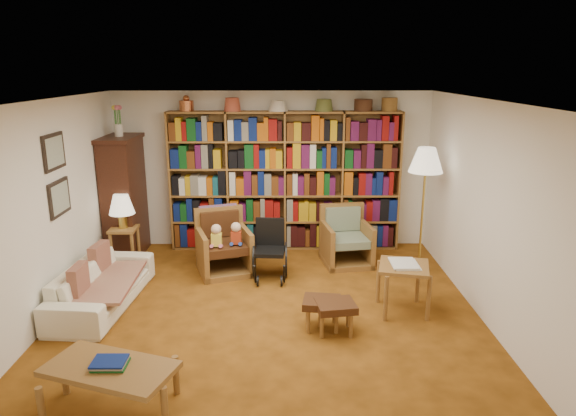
{
  "coord_description": "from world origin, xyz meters",
  "views": [
    {
      "loc": [
        0.2,
        -5.62,
        2.84
      ],
      "look_at": [
        0.24,
        0.6,
        1.14
      ],
      "focal_mm": 32.0,
      "sensor_mm": 36.0,
      "label": 1
    }
  ],
  "objects_px": {
    "sofa": "(102,285)",
    "floor_lamp": "(426,165)",
    "armchair_leather": "(225,245)",
    "side_table_lamp": "(124,239)",
    "side_table_papers": "(404,272)",
    "footstool_a": "(336,308)",
    "coffee_table": "(110,371)",
    "wheelchair": "(270,251)",
    "armchair_sage": "(346,241)",
    "footstool_b": "(322,305)"
  },
  "relations": [
    {
      "from": "side_table_lamp",
      "to": "wheelchair",
      "type": "distance_m",
      "value": 2.18
    },
    {
      "from": "sofa",
      "to": "footstool_a",
      "type": "distance_m",
      "value": 2.89
    },
    {
      "from": "coffee_table",
      "to": "armchair_sage",
      "type": "bearing_deg",
      "value": 55.58
    },
    {
      "from": "floor_lamp",
      "to": "footstool_b",
      "type": "bearing_deg",
      "value": -131.42
    },
    {
      "from": "sofa",
      "to": "wheelchair",
      "type": "distance_m",
      "value": 2.23
    },
    {
      "from": "armchair_leather",
      "to": "armchair_sage",
      "type": "xyz_separation_m",
      "value": [
        1.78,
        0.32,
        -0.05
      ]
    },
    {
      "from": "floor_lamp",
      "to": "coffee_table",
      "type": "xyz_separation_m",
      "value": [
        -3.43,
        -3.17,
        -1.17
      ]
    },
    {
      "from": "side_table_lamp",
      "to": "footstool_a",
      "type": "distance_m",
      "value": 3.52
    },
    {
      "from": "footstool_b",
      "to": "coffee_table",
      "type": "bearing_deg",
      "value": -142.93
    },
    {
      "from": "sofa",
      "to": "side_table_papers",
      "type": "height_order",
      "value": "side_table_papers"
    },
    {
      "from": "side_table_lamp",
      "to": "armchair_leather",
      "type": "bearing_deg",
      "value": -5.57
    },
    {
      "from": "footstool_a",
      "to": "floor_lamp",
      "type": "bearing_deg",
      "value": 52.89
    },
    {
      "from": "footstool_a",
      "to": "wheelchair",
      "type": "bearing_deg",
      "value": 115.72
    },
    {
      "from": "armchair_leather",
      "to": "coffee_table",
      "type": "distance_m",
      "value": 3.23
    },
    {
      "from": "side_table_lamp",
      "to": "armchair_sage",
      "type": "height_order",
      "value": "armchair_sage"
    },
    {
      "from": "armchair_leather",
      "to": "armchair_sage",
      "type": "relative_size",
      "value": 1.11
    },
    {
      "from": "footstool_a",
      "to": "armchair_sage",
      "type": "bearing_deg",
      "value": 80.47
    },
    {
      "from": "armchair_leather",
      "to": "footstool_a",
      "type": "height_order",
      "value": "armchair_leather"
    },
    {
      "from": "footstool_a",
      "to": "armchair_leather",
      "type": "bearing_deg",
      "value": 127.57
    },
    {
      "from": "floor_lamp",
      "to": "footstool_a",
      "type": "height_order",
      "value": "floor_lamp"
    },
    {
      "from": "footstool_a",
      "to": "coffee_table",
      "type": "height_order",
      "value": "coffee_table"
    },
    {
      "from": "floor_lamp",
      "to": "coffee_table",
      "type": "bearing_deg",
      "value": -137.22
    },
    {
      "from": "coffee_table",
      "to": "wheelchair",
      "type": "bearing_deg",
      "value": 66.43
    },
    {
      "from": "footstool_a",
      "to": "coffee_table",
      "type": "xyz_separation_m",
      "value": [
        -2.03,
        -1.33,
        0.08
      ]
    },
    {
      "from": "footstool_b",
      "to": "sofa",
      "type": "bearing_deg",
      "value": 167.21
    },
    {
      "from": "wheelchair",
      "to": "footstool_b",
      "type": "height_order",
      "value": "wheelchair"
    },
    {
      "from": "sofa",
      "to": "armchair_sage",
      "type": "xyz_separation_m",
      "value": [
        3.17,
        1.47,
        0.06
      ]
    },
    {
      "from": "sofa",
      "to": "side_table_lamp",
      "type": "bearing_deg",
      "value": 8.85
    },
    {
      "from": "side_table_lamp",
      "to": "floor_lamp",
      "type": "distance_m",
      "value": 4.44
    },
    {
      "from": "coffee_table",
      "to": "armchair_leather",
      "type": "bearing_deg",
      "value": 79.1
    },
    {
      "from": "side_table_lamp",
      "to": "coffee_table",
      "type": "relative_size",
      "value": 0.49
    },
    {
      "from": "armchair_sage",
      "to": "coffee_table",
      "type": "bearing_deg",
      "value": -124.42
    },
    {
      "from": "wheelchair",
      "to": "armchair_leather",
      "type": "bearing_deg",
      "value": 158.15
    },
    {
      "from": "side_table_lamp",
      "to": "side_table_papers",
      "type": "height_order",
      "value": "side_table_papers"
    },
    {
      "from": "armchair_sage",
      "to": "footstool_b",
      "type": "xyz_separation_m",
      "value": [
        -0.51,
        -2.07,
        -0.04
      ]
    },
    {
      "from": "sofa",
      "to": "floor_lamp",
      "type": "bearing_deg",
      "value": -70.38
    },
    {
      "from": "side_table_papers",
      "to": "footstool_a",
      "type": "relative_size",
      "value": 1.45
    },
    {
      "from": "side_table_lamp",
      "to": "footstool_b",
      "type": "relative_size",
      "value": 1.3
    },
    {
      "from": "armchair_leather",
      "to": "side_table_papers",
      "type": "height_order",
      "value": "armchair_leather"
    },
    {
      "from": "floor_lamp",
      "to": "footstool_a",
      "type": "xyz_separation_m",
      "value": [
        -1.4,
        -1.84,
        -1.25
      ]
    },
    {
      "from": "armchair_sage",
      "to": "footstool_b",
      "type": "distance_m",
      "value": 2.13
    },
    {
      "from": "footstool_a",
      "to": "footstool_b",
      "type": "height_order",
      "value": "footstool_a"
    },
    {
      "from": "side_table_lamp",
      "to": "footstool_b",
      "type": "height_order",
      "value": "side_table_lamp"
    },
    {
      "from": "side_table_lamp",
      "to": "armchair_leather",
      "type": "height_order",
      "value": "armchair_leather"
    },
    {
      "from": "footstool_a",
      "to": "coffee_table",
      "type": "relative_size",
      "value": 0.39
    },
    {
      "from": "armchair_sage",
      "to": "sofa",
      "type": "bearing_deg",
      "value": -155.16
    },
    {
      "from": "armchair_sage",
      "to": "coffee_table",
      "type": "distance_m",
      "value": 4.24
    },
    {
      "from": "armchair_leather",
      "to": "armchair_sage",
      "type": "bearing_deg",
      "value": 10.27
    },
    {
      "from": "armchair_leather",
      "to": "floor_lamp",
      "type": "relative_size",
      "value": 0.53
    },
    {
      "from": "armchair_leather",
      "to": "floor_lamp",
      "type": "distance_m",
      "value": 3.05
    }
  ]
}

